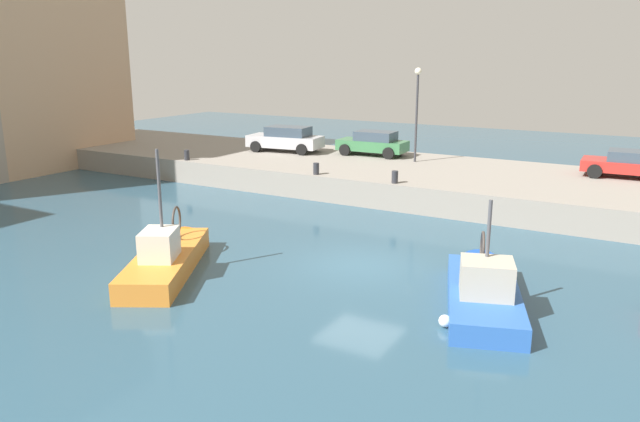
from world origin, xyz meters
TOP-DOWN VIEW (x-y plane):
  - water_surface at (0.00, 0.00)m, footprint 80.00×80.00m
  - quay_wall at (11.50, 0.00)m, footprint 9.00×56.00m
  - fishing_boat_orange at (-3.38, 5.22)m, footprint 6.36×4.46m
  - fishing_boat_blue at (-0.97, -4.26)m, footprint 6.31×3.62m
  - parked_car_silver at (12.48, 11.03)m, footprint 2.37×4.47m
  - parked_car_red at (13.87, -6.84)m, footprint 2.12×4.10m
  - parked_car_green at (13.78, 6.08)m, footprint 1.95×3.88m
  - mooring_bollard_south at (7.35, 2.00)m, footprint 0.28×0.28m
  - mooring_bollard_mid at (7.35, 6.00)m, footprint 0.28×0.28m
  - mooring_bollard_north at (7.35, 14.00)m, footprint 0.28×0.28m
  - quay_streetlamp at (13.00, 3.29)m, footprint 0.36×0.36m
  - waterfront_building_west at (6.78, 25.66)m, footprint 10.16×6.91m

SIDE VIEW (x-z plane):
  - water_surface at x=0.00m, z-range 0.00..0.00m
  - fishing_boat_orange at x=-3.38m, z-range -2.23..2.47m
  - fishing_boat_blue at x=-0.97m, z-range -1.82..2.08m
  - quay_wall at x=11.50m, z-range 0.00..1.20m
  - mooring_bollard_south at x=7.35m, z-range 1.20..1.75m
  - mooring_bollard_mid at x=7.35m, z-range 1.20..1.75m
  - mooring_bollard_north at x=7.35m, z-range 1.20..1.75m
  - parked_car_red at x=13.87m, z-range 1.23..2.47m
  - parked_car_green at x=13.78m, z-range 1.22..2.57m
  - parked_car_silver at x=12.48m, z-range 1.22..2.67m
  - quay_streetlamp at x=13.00m, z-range 2.04..6.87m
  - waterfront_building_west at x=6.78m, z-range 0.02..15.97m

